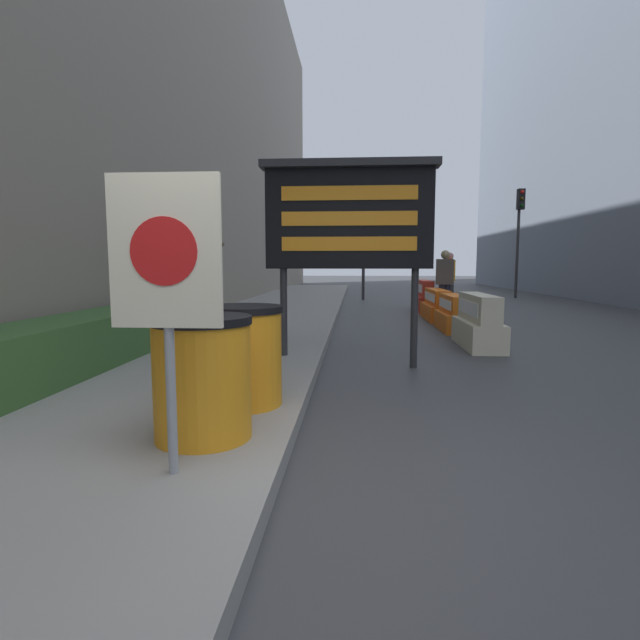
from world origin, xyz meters
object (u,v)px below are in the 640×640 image
(jersey_barrier_red_striped, at_px, (424,297))
(traffic_cone_mid, at_px, (473,326))
(traffic_light_near_curb, at_px, (364,220))
(traffic_light_far_side, at_px, (519,220))
(jersey_barrier_cream, at_px, (478,324))
(jersey_barrier_orange_near, at_px, (453,315))
(traffic_cone_near, at_px, (456,301))
(barrel_drum_middle, at_px, (243,355))
(pedestrian_worker, at_px, (449,275))
(barrel_drum_foreground, at_px, (202,377))
(pedestrian_passerby, at_px, (445,277))
(message_board, at_px, (349,217))
(jersey_barrier_orange_far, at_px, (437,306))
(warning_sign, at_px, (166,271))

(jersey_barrier_red_striped, height_order, traffic_cone_mid, jersey_barrier_red_striped)
(traffic_light_near_curb, distance_m, traffic_light_far_side, 6.70)
(jersey_barrier_cream, relative_size, jersey_barrier_red_striped, 0.99)
(jersey_barrier_orange_near, relative_size, traffic_cone_near, 2.67)
(barrel_drum_middle, height_order, pedestrian_worker, pedestrian_worker)
(barrel_drum_foreground, xyz_separation_m, jersey_barrier_cream, (3.23, 5.20, -0.20))
(traffic_cone_near, bearing_deg, traffic_light_near_curb, 119.92)
(traffic_light_far_side, xyz_separation_m, pedestrian_worker, (-3.77, -5.15, -2.19))
(jersey_barrier_orange_near, bearing_deg, pedestrian_passerby, 83.86)
(barrel_drum_middle, distance_m, traffic_light_far_side, 19.22)
(message_board, xyz_separation_m, traffic_light_near_curb, (0.40, 13.33, 1.11))
(jersey_barrier_cream, distance_m, jersey_barrier_orange_near, 2.22)
(jersey_barrier_cream, relative_size, jersey_barrier_orange_far, 0.86)
(jersey_barrier_cream, height_order, traffic_cone_near, jersey_barrier_cream)
(barrel_drum_middle, distance_m, traffic_cone_near, 11.76)
(warning_sign, height_order, message_board, message_board)
(jersey_barrier_cream, distance_m, jersey_barrier_red_striped, 6.83)
(pedestrian_worker, bearing_deg, warning_sign, 5.17)
(jersey_barrier_cream, bearing_deg, pedestrian_passerby, 86.45)
(barrel_drum_middle, distance_m, jersey_barrier_cream, 5.33)
(message_board, xyz_separation_m, pedestrian_worker, (3.14, 9.71, -0.99))
(jersey_barrier_orange_near, distance_m, traffic_light_near_curb, 9.88)
(warning_sign, bearing_deg, jersey_barrier_orange_far, 72.57)
(jersey_barrier_orange_far, height_order, traffic_light_near_curb, traffic_light_near_curb)
(warning_sign, distance_m, jersey_barrier_orange_far, 10.80)
(pedestrian_worker, distance_m, pedestrian_passerby, 2.72)
(jersey_barrier_orange_far, relative_size, traffic_cone_mid, 2.72)
(barrel_drum_middle, bearing_deg, traffic_light_far_side, 65.69)
(warning_sign, xyz_separation_m, message_board, (1.01, 4.03, 0.67))
(traffic_light_far_side, bearing_deg, jersey_barrier_orange_near, -113.50)
(traffic_light_near_curb, bearing_deg, traffic_cone_near, -60.08)
(barrel_drum_foreground, bearing_deg, jersey_barrier_orange_far, 71.44)
(traffic_cone_near, distance_m, pedestrian_passerby, 1.78)
(jersey_barrier_cream, height_order, jersey_barrier_orange_far, jersey_barrier_cream)
(traffic_light_near_curb, xyz_separation_m, pedestrian_worker, (2.75, -3.62, -2.10))
(message_board, relative_size, traffic_light_far_side, 0.62)
(barrel_drum_foreground, relative_size, message_board, 0.32)
(barrel_drum_middle, bearing_deg, pedestrian_passerby, 70.10)
(traffic_cone_mid, bearing_deg, barrel_drum_middle, -125.01)
(message_board, distance_m, traffic_cone_near, 9.28)
(jersey_barrier_orange_far, xyz_separation_m, jersey_barrier_red_striped, (0.00, 2.43, 0.07))
(barrel_drum_foreground, xyz_separation_m, message_board, (1.01, 3.38, 1.45))
(barrel_drum_middle, xyz_separation_m, jersey_barrier_cream, (3.13, 4.31, -0.20))
(traffic_cone_mid, relative_size, traffic_light_near_curb, 0.17)
(traffic_cone_near, bearing_deg, warning_sign, -108.31)
(jersey_barrier_cream, relative_size, traffic_cone_near, 2.77)
(pedestrian_passerby, bearing_deg, warning_sign, 83.64)
(barrel_drum_middle, bearing_deg, jersey_barrier_orange_near, 64.36)
(traffic_cone_mid, xyz_separation_m, traffic_light_far_side, (4.77, 12.97, 2.90))
(jersey_barrier_orange_near, relative_size, traffic_cone_mid, 2.24)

